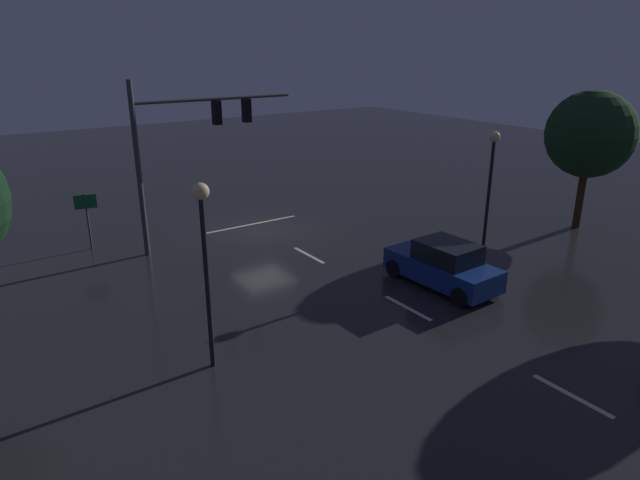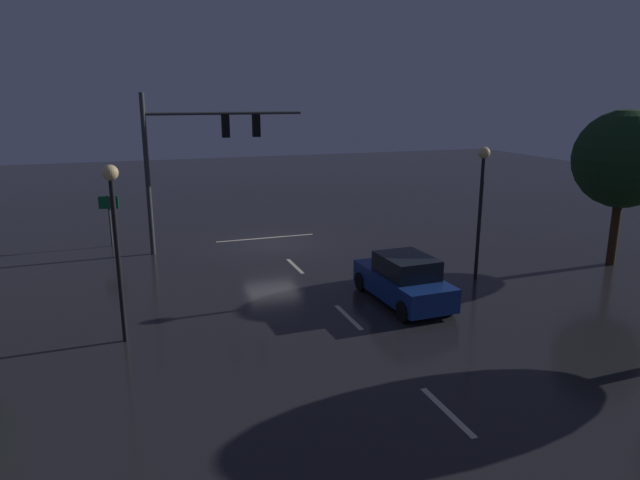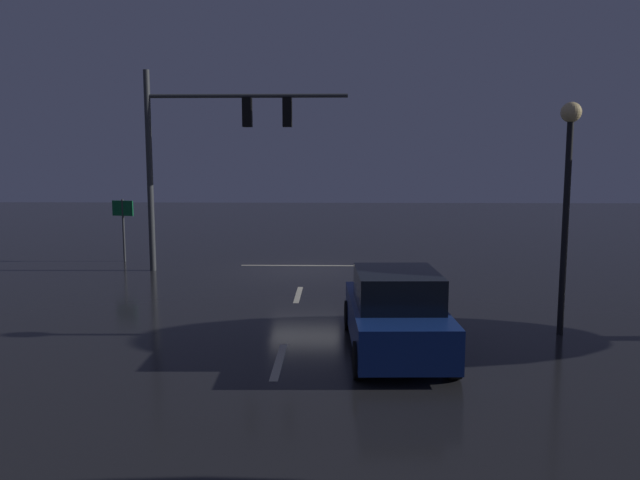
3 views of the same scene
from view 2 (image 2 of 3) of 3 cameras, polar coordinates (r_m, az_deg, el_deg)
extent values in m
plane|color=#232326|center=(27.61, -4.92, -0.34)|extent=(80.00, 80.00, 0.00)
cylinder|color=#383A3D|center=(26.09, -16.98, 6.19)|extent=(0.22, 0.22, 7.11)
cylinder|color=#383A3D|center=(26.25, -9.54, 12.47)|extent=(7.04, 0.14, 0.14)
cube|color=black|center=(26.27, -9.49, 11.23)|extent=(0.32, 0.36, 1.00)
sphere|color=black|center=(26.44, -9.59, 11.94)|extent=(0.20, 0.20, 0.20)
sphere|color=black|center=(26.46, -9.56, 11.25)|extent=(0.20, 0.20, 0.20)
sphere|color=#19F24C|center=(26.47, -9.53, 10.56)|extent=(0.20, 0.20, 0.20)
cube|color=black|center=(26.55, -6.44, 11.37)|extent=(0.32, 0.36, 1.00)
sphere|color=black|center=(26.72, -6.55, 12.07)|extent=(0.20, 0.20, 0.20)
sphere|color=black|center=(26.73, -6.53, 11.38)|extent=(0.20, 0.20, 0.20)
sphere|color=#19F24C|center=(26.75, -6.51, 10.70)|extent=(0.20, 0.20, 0.20)
cube|color=beige|center=(23.89, -2.53, -2.63)|extent=(0.16, 2.20, 0.01)
cube|color=beige|center=(18.55, 2.87, -7.74)|extent=(0.16, 2.20, 0.01)
cube|color=beige|center=(13.75, 12.67, -16.48)|extent=(0.16, 2.20, 0.01)
cube|color=beige|center=(28.68, -5.49, 0.21)|extent=(5.00, 0.16, 0.01)
cube|color=navy|center=(19.87, 8.33, -4.47)|extent=(1.94, 4.36, 0.80)
cube|color=black|center=(19.48, 8.69, -2.58)|extent=(1.67, 2.15, 0.68)
cylinder|color=black|center=(20.93, 4.15, -4.17)|extent=(0.24, 0.69, 0.68)
cylinder|color=black|center=(21.67, 8.18, -3.63)|extent=(0.24, 0.69, 0.68)
cylinder|color=black|center=(18.26, 8.44, -7.12)|extent=(0.24, 0.69, 0.68)
cylinder|color=black|center=(19.11, 12.86, -6.35)|extent=(0.24, 0.69, 0.68)
sphere|color=#F9EFC6|center=(21.35, 4.03, -2.86)|extent=(0.20, 0.20, 0.20)
sphere|color=#F9EFC6|center=(21.92, 7.12, -2.49)|extent=(0.20, 0.20, 0.20)
cylinder|color=black|center=(22.41, 15.75, 1.95)|extent=(0.14, 0.14, 4.74)
sphere|color=#F9D88C|center=(22.02, 16.20, 8.44)|extent=(0.44, 0.44, 0.44)
cylinder|color=black|center=(16.99, -19.63, -2.20)|extent=(0.14, 0.14, 4.76)
sphere|color=#F9D88C|center=(16.48, -20.37, 6.37)|extent=(0.44, 0.44, 0.44)
cylinder|color=#383A3D|center=(28.48, -20.38, 1.81)|extent=(0.09, 0.09, 2.47)
cube|color=#0F6033|center=(28.31, -20.53, 3.56)|extent=(0.89, 0.26, 0.60)
cylinder|color=#382314|center=(26.79, 27.52, 0.88)|extent=(0.36, 0.36, 2.97)
sphere|color=#163319|center=(26.34, 28.26, 7.20)|extent=(3.99, 3.99, 3.99)
camera|label=1|loc=(6.78, -78.53, 15.22)|focal=31.25mm
camera|label=3|loc=(9.53, 36.42, -8.17)|focal=33.26mm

